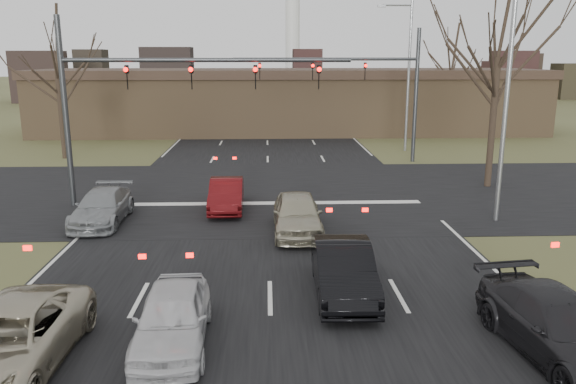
% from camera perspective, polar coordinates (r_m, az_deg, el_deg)
% --- Properties ---
extents(ground, '(360.00, 360.00, 0.00)m').
position_cam_1_polar(ground, '(12.72, -1.74, -16.30)').
color(ground, '#444424').
rests_on(ground, ground).
extents(road_main, '(14.00, 300.00, 0.02)m').
position_cam_1_polar(road_main, '(71.31, -2.17, 8.48)').
color(road_main, black).
rests_on(road_main, ground).
extents(road_cross, '(200.00, 14.00, 0.02)m').
position_cam_1_polar(road_cross, '(26.78, -2.02, -0.07)').
color(road_cross, black).
rests_on(road_cross, ground).
extents(building, '(42.40, 10.40, 5.30)m').
position_cam_1_polar(building, '(49.21, 0.21, 9.30)').
color(building, brown).
rests_on(building, ground).
extents(mast_arm_near, '(12.12, 0.24, 8.00)m').
position_cam_1_polar(mast_arm_near, '(24.61, -14.57, 10.22)').
color(mast_arm_near, '#383A3D').
rests_on(mast_arm_near, ground).
extents(mast_arm_far, '(11.12, 0.24, 8.00)m').
position_cam_1_polar(mast_arm_far, '(34.62, 8.35, 11.26)').
color(mast_arm_far, '#383A3D').
rests_on(mast_arm_far, ground).
extents(streetlight_right_near, '(2.34, 0.25, 10.00)m').
position_cam_1_polar(streetlight_right_near, '(22.84, 21.07, 10.82)').
color(streetlight_right_near, gray).
rests_on(streetlight_right_near, ground).
extents(streetlight_right_far, '(2.34, 0.25, 10.00)m').
position_cam_1_polar(streetlight_right_far, '(39.17, 11.93, 12.20)').
color(streetlight_right_far, gray).
rests_on(streetlight_right_far, ground).
extents(tree_right_near, '(6.90, 6.90, 11.50)m').
position_cam_1_polar(tree_right_near, '(29.31, 21.01, 17.74)').
color(tree_right_near, black).
rests_on(tree_right_near, ground).
extents(tree_left_far, '(5.70, 5.70, 9.50)m').
position_cam_1_polar(tree_left_far, '(38.30, -22.67, 14.08)').
color(tree_left_far, black).
rests_on(tree_left_far, ground).
extents(tree_right_far, '(5.40, 5.40, 9.00)m').
position_cam_1_polar(tree_right_far, '(48.43, 16.40, 13.78)').
color(tree_right_far, black).
rests_on(tree_right_far, ground).
extents(car_silver_suv, '(2.40, 4.95, 1.36)m').
position_cam_1_polar(car_silver_suv, '(13.19, -26.53, -13.33)').
color(car_silver_suv, '#AEA58D').
rests_on(car_silver_suv, ground).
extents(car_white_sedan, '(1.73, 3.99, 1.34)m').
position_cam_1_polar(car_white_sedan, '(13.11, -11.66, -12.33)').
color(car_white_sedan, silver).
rests_on(car_white_sedan, ground).
extents(car_black_hatch, '(1.60, 4.38, 1.44)m').
position_cam_1_polar(car_black_hatch, '(15.44, 5.65, -7.82)').
color(car_black_hatch, black).
rests_on(car_black_hatch, ground).
extents(car_charcoal_sedan, '(2.51, 4.92, 1.37)m').
position_cam_1_polar(car_charcoal_sedan, '(13.71, 25.81, -12.21)').
color(car_charcoal_sedan, black).
rests_on(car_charcoal_sedan, ground).
extents(car_grey_ahead, '(1.83, 4.41, 1.28)m').
position_cam_1_polar(car_grey_ahead, '(23.03, -18.35, -1.45)').
color(car_grey_ahead, gray).
rests_on(car_grey_ahead, ground).
extents(car_red_ahead, '(1.47, 3.99, 1.31)m').
position_cam_1_polar(car_red_ahead, '(23.86, -6.27, -0.28)').
color(car_red_ahead, '#4D0B0D').
rests_on(car_red_ahead, ground).
extents(car_silver_ahead, '(1.75, 4.35, 1.48)m').
position_cam_1_polar(car_silver_ahead, '(20.54, 0.95, -2.22)').
color(car_silver_ahead, '#A39D84').
rests_on(car_silver_ahead, ground).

